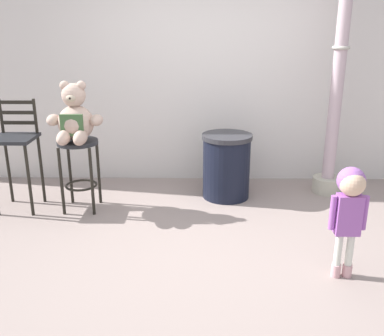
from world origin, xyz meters
TOP-DOWN VIEW (x-y plane):
  - ground_plane at (0.00, 0.00)m, footprint 24.00×24.00m
  - building_wall at (0.00, 1.98)m, footprint 7.22×0.30m
  - bar_stool_with_teddy at (-1.24, 0.86)m, footprint 0.41×0.41m
  - teddy_bear at (-1.24, 0.83)m, footprint 0.56×0.50m
  - child_walking at (1.11, -0.42)m, footprint 0.28×0.22m
  - trash_bin at (0.31, 1.22)m, footprint 0.56×0.56m
  - lamppost at (1.50, 1.38)m, footprint 0.33×0.33m
  - bar_chair_empty at (-1.89, 0.88)m, footprint 0.42×0.42m

SIDE VIEW (x-z plane):
  - ground_plane at x=0.00m, z-range 0.00..0.00m
  - trash_bin at x=0.31m, z-range 0.00..0.73m
  - bar_stool_with_teddy at x=-1.24m, z-range 0.17..0.92m
  - child_walking at x=1.11m, z-range 0.20..1.09m
  - bar_chair_empty at x=-1.89m, z-range 0.12..1.26m
  - teddy_bear at x=-1.24m, z-range 0.67..1.27m
  - lamppost at x=1.50m, z-range -0.29..2.53m
  - building_wall at x=0.00m, z-range 0.00..3.66m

